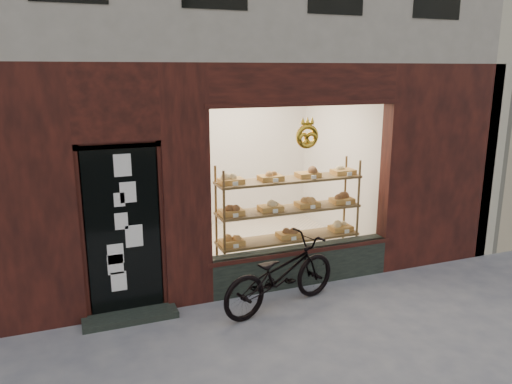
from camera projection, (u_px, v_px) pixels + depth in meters
name	position (u px, v px, depth m)	size (l,w,h in m)	color
ground	(352.00, 369.00, 5.17)	(90.00, 90.00, 0.00)	#585865
display_shelf	(289.00, 218.00, 7.43)	(2.20, 0.45, 1.70)	brown
bicycle	(281.00, 274.00, 6.40)	(0.61, 1.76, 0.93)	black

